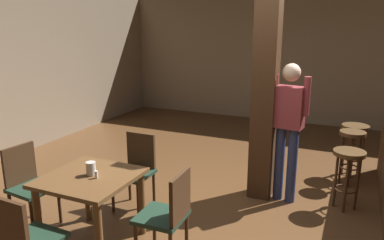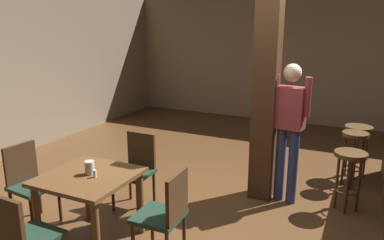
{
  "view_description": "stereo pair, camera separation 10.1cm",
  "coord_description": "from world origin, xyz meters",
  "views": [
    {
      "loc": [
        1.22,
        -3.93,
        2.17
      ],
      "look_at": [
        -0.48,
        -0.11,
        1.08
      ],
      "focal_mm": 35.0,
      "sensor_mm": 36.0,
      "label": 1
    },
    {
      "loc": [
        1.31,
        -3.88,
        2.17
      ],
      "look_at": [
        -0.48,
        -0.11,
        1.08
      ],
      "focal_mm": 35.0,
      "sensor_mm": 36.0,
      "label": 2
    }
  ],
  "objects": [
    {
      "name": "bar_stool_mid",
      "position": [
        1.24,
        1.32,
        0.57
      ],
      "size": [
        0.34,
        0.34,
        0.77
      ],
      "color": "#4C3319",
      "rests_on": "ground_plane"
    },
    {
      "name": "chair_south",
      "position": [
        -1.07,
        -2.06,
        0.51
      ],
      "size": [
        0.44,
        0.44,
        0.89
      ],
      "color": "#1E3828",
      "rests_on": "ground_plane"
    },
    {
      "name": "bar_stool_near",
      "position": [
        1.22,
        0.58,
        0.55
      ],
      "size": [
        0.37,
        0.37,
        0.73
      ],
      "color": "#4C3319",
      "rests_on": "ground_plane"
    },
    {
      "name": "chair_east",
      "position": [
        -0.22,
        -1.21,
        0.51
      ],
      "size": [
        0.43,
        0.43,
        0.89
      ],
      "color": "#1E3828",
      "rests_on": "ground_plane"
    },
    {
      "name": "chair_north",
      "position": [
        -1.08,
        -0.39,
        0.51
      ],
      "size": [
        0.42,
        0.42,
        0.89
      ],
      "color": "#1E3828",
      "rests_on": "ground_plane"
    },
    {
      "name": "dining_table",
      "position": [
        -1.06,
        -1.25,
        0.6
      ],
      "size": [
        0.85,
        0.85,
        0.73
      ],
      "color": "brown",
      "rests_on": "ground_plane"
    },
    {
      "name": "napkin_cup",
      "position": [
        -1.06,
        -1.22,
        0.8
      ],
      "size": [
        0.09,
        0.09,
        0.13
      ],
      "primitive_type": "cylinder",
      "color": "beige",
      "rests_on": "dining_table"
    },
    {
      "name": "pillar",
      "position": [
        0.21,
        0.52,
        1.4
      ],
      "size": [
        0.28,
        0.28,
        2.8
      ],
      "primitive_type": "cube",
      "color": "#422816",
      "rests_on": "ground_plane"
    },
    {
      "name": "standing_person",
      "position": [
        0.51,
        0.5,
        1.0
      ],
      "size": [
        0.47,
        0.25,
        1.72
      ],
      "color": "maroon",
      "rests_on": "ground_plane"
    },
    {
      "name": "chair_west",
      "position": [
        -1.92,
        -1.23,
        0.51
      ],
      "size": [
        0.46,
        0.46,
        0.89
      ],
      "color": "#1E3828",
      "rests_on": "ground_plane"
    },
    {
      "name": "bar_stool_far",
      "position": [
        1.27,
        1.71,
        0.58
      ],
      "size": [
        0.38,
        0.38,
        0.76
      ],
      "color": "#4C3319",
      "rests_on": "ground_plane"
    },
    {
      "name": "wall_back",
      "position": [
        0.0,
        4.5,
        1.4
      ],
      "size": [
        8.0,
        0.1,
        2.8
      ],
      "primitive_type": "cube",
      "color": "gray",
      "rests_on": "ground_plane"
    },
    {
      "name": "ground_plane",
      "position": [
        0.0,
        0.0,
        0.0
      ],
      "size": [
        10.8,
        10.8,
        0.0
      ],
      "primitive_type": "plane",
      "color": "brown"
    },
    {
      "name": "salt_shaker",
      "position": [
        -0.96,
        -1.27,
        0.77
      ],
      "size": [
        0.03,
        0.03,
        0.07
      ],
      "primitive_type": "cylinder",
      "color": "silver",
      "rests_on": "dining_table"
    }
  ]
}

